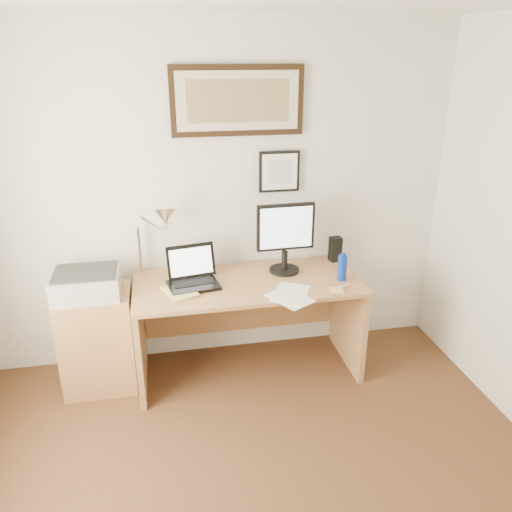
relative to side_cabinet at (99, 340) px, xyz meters
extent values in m
cube|color=silver|center=(0.92, 0.32, 0.89)|extent=(3.50, 0.02, 2.50)
cube|color=#9D6D42|center=(0.00, 0.00, 0.00)|extent=(0.50, 0.40, 0.73)
cylinder|color=#0B2B9A|center=(1.73, -0.15, 0.48)|extent=(0.06, 0.06, 0.18)
cylinder|color=#0B2B9A|center=(1.73, -0.15, 0.58)|extent=(0.03, 0.03, 0.02)
cube|color=black|center=(1.80, 0.20, 0.48)|extent=(0.09, 0.08, 0.19)
cube|color=white|center=(1.30, -0.36, 0.39)|extent=(0.33, 0.36, 0.00)
cube|color=white|center=(1.32, -0.30, 0.39)|extent=(0.34, 0.38, 0.00)
cube|color=#DAC667|center=(1.63, -0.33, 0.39)|extent=(0.10, 0.10, 0.01)
cylinder|color=white|center=(1.68, -0.28, 0.39)|extent=(0.14, 0.06, 0.02)
imported|color=#EAD56E|center=(0.50, -0.17, 0.39)|extent=(0.26, 0.30, 0.02)
cube|color=#9D6D42|center=(1.07, -0.05, 0.37)|extent=(1.60, 0.70, 0.03)
cube|color=#9D6D42|center=(0.29, -0.05, -0.01)|extent=(0.04, 0.65, 0.72)
cube|color=#9D6D42|center=(1.85, -0.05, -0.01)|extent=(0.04, 0.65, 0.72)
cube|color=#9D6D42|center=(1.07, 0.28, 0.09)|extent=(1.50, 0.03, 0.55)
cube|color=black|center=(0.68, -0.07, 0.40)|extent=(0.38, 0.29, 0.02)
cube|color=black|center=(0.68, -0.04, 0.41)|extent=(0.30, 0.17, 0.00)
cube|color=black|center=(0.68, 0.07, 0.52)|extent=(0.35, 0.13, 0.23)
cube|color=white|center=(0.68, 0.06, 0.53)|extent=(0.30, 0.10, 0.18)
cylinder|color=black|center=(1.37, 0.08, 0.40)|extent=(0.22, 0.22, 0.02)
cylinder|color=black|center=(1.37, 0.08, 0.48)|extent=(0.04, 0.04, 0.14)
cube|color=black|center=(1.37, 0.07, 0.74)|extent=(0.42, 0.05, 0.34)
cube|color=silver|center=(1.37, 0.05, 0.74)|extent=(0.38, 0.01, 0.30)
cube|color=#A9A9AC|center=(-0.03, -0.01, 0.44)|extent=(0.44, 0.34, 0.16)
cube|color=#2C2C2C|center=(-0.03, -0.01, 0.54)|extent=(0.40, 0.30, 0.02)
cylinder|color=silver|center=(0.33, 0.24, 0.56)|extent=(0.02, 0.02, 0.36)
cylinder|color=silver|center=(0.43, 0.18, 0.78)|extent=(0.15, 0.23, 0.19)
cone|color=silver|center=(0.53, 0.12, 0.84)|extent=(0.16, 0.18, 0.15)
cube|color=black|center=(1.07, 0.30, 1.58)|extent=(0.92, 0.03, 0.47)
cube|color=beige|center=(1.07, 0.28, 1.58)|extent=(0.84, 0.01, 0.39)
cube|color=brown|center=(1.07, 0.27, 1.58)|extent=(0.70, 0.00, 0.28)
cube|color=black|center=(1.37, 0.30, 1.08)|extent=(0.30, 0.02, 0.30)
cube|color=white|center=(1.37, 0.28, 1.08)|extent=(0.26, 0.00, 0.26)
cube|color=#B1B6BC|center=(1.37, 0.28, 1.08)|extent=(0.17, 0.00, 0.17)
camera|label=1|loc=(0.51, -3.20, 1.90)|focal=35.00mm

